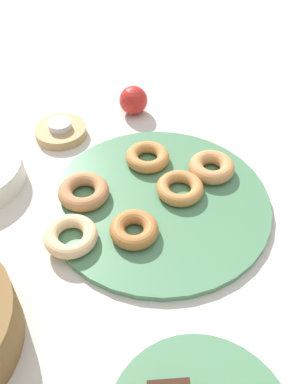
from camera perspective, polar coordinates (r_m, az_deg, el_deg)
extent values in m
plane|color=beige|center=(0.76, 2.08, -1.60)|extent=(2.40, 2.40, 0.00)
cylinder|color=#4C7F56|center=(0.76, 2.09, -1.29)|extent=(0.41, 0.41, 0.01)
torus|color=#EABC84|center=(0.69, -10.12, -6.01)|extent=(0.11, 0.11, 0.02)
torus|color=#C6844C|center=(0.81, 9.35, 3.42)|extent=(0.12, 0.12, 0.03)
torus|color=#B27547|center=(0.76, -8.35, 0.06)|extent=(0.13, 0.13, 0.03)
torus|color=#AD6B33|center=(0.69, -1.38, -5.20)|extent=(0.10, 0.10, 0.03)
torus|color=#BC7A3D|center=(0.82, 0.50, 4.87)|extent=(0.12, 0.12, 0.02)
torus|color=#BC7A3D|center=(0.76, 5.11, 0.37)|extent=(0.11, 0.11, 0.02)
cylinder|color=tan|center=(0.93, -11.43, 8.21)|extent=(0.11, 0.11, 0.02)
cylinder|color=silver|center=(0.92, -11.59, 9.09)|extent=(0.05, 0.05, 0.01)
sphere|color=red|center=(0.97, -1.47, 12.59)|extent=(0.07, 0.07, 0.07)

